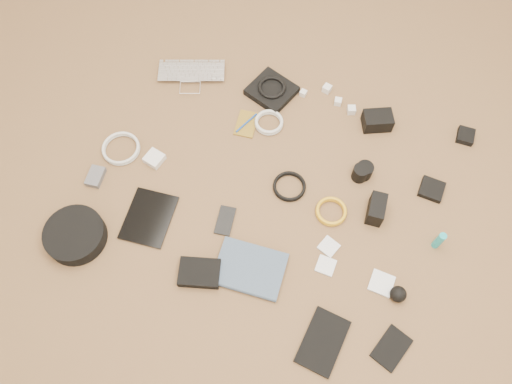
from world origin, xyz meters
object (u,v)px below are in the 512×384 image
(phone, at_px, (225,221))
(headphone_case, at_px, (75,235))
(dslr_camera, at_px, (377,121))
(laptop, at_px, (191,79))
(tablet, at_px, (149,218))
(paperback, at_px, (243,293))

(phone, distance_m, headphone_case, 0.54)
(dslr_camera, bearing_deg, laptop, 159.19)
(tablet, bearing_deg, paperback, -24.38)
(phone, bearing_deg, paperback, -64.07)
(laptop, bearing_deg, headphone_case, -117.24)
(dslr_camera, xyz_separation_m, phone, (-0.42, -0.61, -0.03))
(laptop, xyz_separation_m, dslr_camera, (0.80, 0.05, 0.02))
(dslr_camera, height_order, tablet, dslr_camera)
(paperback, bearing_deg, laptop, 30.49)
(headphone_case, bearing_deg, laptop, 82.81)
(dslr_camera, height_order, paperback, dslr_camera)
(dslr_camera, bearing_deg, tablet, -159.36)
(tablet, relative_size, headphone_case, 0.99)
(laptop, height_order, phone, laptop)
(laptop, xyz_separation_m, tablet, (0.11, -0.64, -0.01))
(laptop, bearing_deg, phone, -75.80)
(laptop, distance_m, tablet, 0.65)
(laptop, distance_m, headphone_case, 0.81)
(dslr_camera, bearing_deg, headphone_case, -160.93)
(phone, bearing_deg, tablet, -170.52)
(headphone_case, bearing_deg, phone, 27.35)
(phone, height_order, headphone_case, headphone_case)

